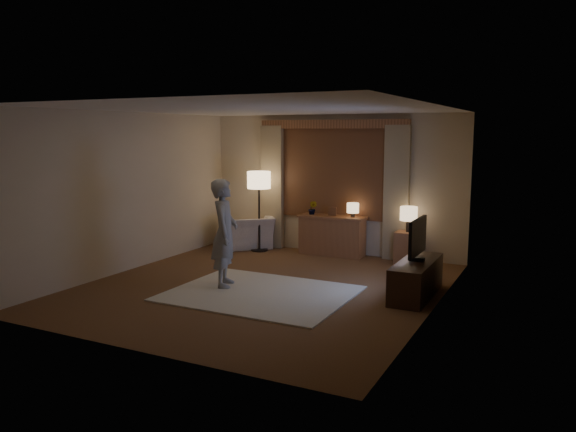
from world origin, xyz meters
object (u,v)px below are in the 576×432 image
Objects in this scene: tv_stand at (416,279)px; person at (225,233)px; side_table at (408,248)px; sideboard at (332,236)px; armchair at (247,232)px.

tv_stand is 0.88× the size of person.
sideboard is at bearing 178.01° from side_table.
side_table is at bearing 107.97° from tv_stand.
person reaches higher than armchair.
sideboard is 1.22× the size of armchair.
armchair is 4.24m from tv_stand.
tv_stand is at bearing -72.03° from side_table.
sideboard is 1.77m from armchair.
sideboard is at bearing 142.42° from armchair.
armchair is at bearing 154.52° from tv_stand.
sideboard is 2.84m from person.
side_table is at bearing -1.99° from sideboard.
armchair is 2.90m from person.
sideboard reaches higher than armchair.
person is at bearing -163.51° from tv_stand.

